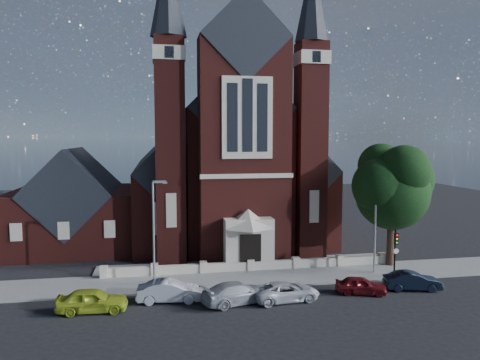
% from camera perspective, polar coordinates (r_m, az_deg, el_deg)
% --- Properties ---
extents(ground, '(120.00, 120.00, 0.00)m').
position_cam_1_polar(ground, '(48.46, -0.73, -8.29)').
color(ground, black).
rests_on(ground, ground).
extents(pavement_strip, '(60.00, 5.00, 0.12)m').
position_cam_1_polar(pavement_strip, '(38.51, 1.88, -11.90)').
color(pavement_strip, slate).
rests_on(pavement_strip, ground).
extents(forecourt_paving, '(26.00, 3.00, 0.14)m').
position_cam_1_polar(forecourt_paving, '(42.27, 0.73, -10.32)').
color(forecourt_paving, slate).
rests_on(forecourt_paving, ground).
extents(forecourt_wall, '(24.00, 0.40, 0.90)m').
position_cam_1_polar(forecourt_wall, '(40.38, 1.28, -11.07)').
color(forecourt_wall, '#C2B29A').
rests_on(forecourt_wall, ground).
extents(church, '(20.01, 34.90, 29.20)m').
position_cam_1_polar(church, '(55.05, -2.09, 1.96)').
color(church, '#521B16').
rests_on(church, ground).
extents(parish_hall, '(12.00, 12.20, 10.24)m').
position_cam_1_polar(parish_hall, '(50.71, -19.49, -3.37)').
color(parish_hall, '#521B16').
rests_on(parish_hall, ground).
extents(street_tree, '(6.40, 6.60, 10.70)m').
position_cam_1_polar(street_tree, '(42.58, 18.38, -0.94)').
color(street_tree, black).
rests_on(street_tree, ground).
extents(street_lamp_left, '(1.16, 0.22, 8.09)m').
position_cam_1_polar(street_lamp_left, '(36.12, -10.36, -5.61)').
color(street_lamp_left, gray).
rests_on(street_lamp_left, ground).
extents(street_lamp_right, '(1.16, 0.22, 8.09)m').
position_cam_1_polar(street_lamp_right, '(40.25, 16.29, -4.62)').
color(street_lamp_right, gray).
rests_on(street_lamp_right, ground).
extents(traffic_signal, '(0.28, 0.42, 4.00)m').
position_cam_1_polar(traffic_signal, '(39.69, 18.42, -7.78)').
color(traffic_signal, black).
rests_on(traffic_signal, ground).
extents(car_lime_van, '(4.60, 1.99, 1.54)m').
position_cam_1_polar(car_lime_van, '(32.83, -17.56, -13.80)').
color(car_lime_van, '#A0B223').
rests_on(car_lime_van, ground).
extents(car_silver_a, '(4.65, 1.96, 1.49)m').
position_cam_1_polar(car_silver_a, '(33.54, -8.53, -13.25)').
color(car_silver_a, '#ACADB4').
rests_on(car_silver_a, ground).
extents(car_silver_b, '(5.42, 3.49, 1.46)m').
position_cam_1_polar(car_silver_b, '(32.92, -0.32, -13.58)').
color(car_silver_b, '#9A9DA1').
rests_on(car_silver_b, ground).
extents(car_white_suv, '(4.95, 2.69, 1.32)m').
position_cam_1_polar(car_white_suv, '(33.59, 5.60, -13.34)').
color(car_white_suv, silver).
rests_on(car_white_suv, ground).
extents(car_dark_red, '(3.96, 2.56, 1.25)m').
position_cam_1_polar(car_dark_red, '(35.86, 14.52, -12.32)').
color(car_dark_red, maroon).
rests_on(car_dark_red, ground).
extents(car_navy, '(4.32, 2.23, 1.36)m').
position_cam_1_polar(car_navy, '(37.84, 20.28, -11.47)').
color(car_navy, black).
rests_on(car_navy, ground).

